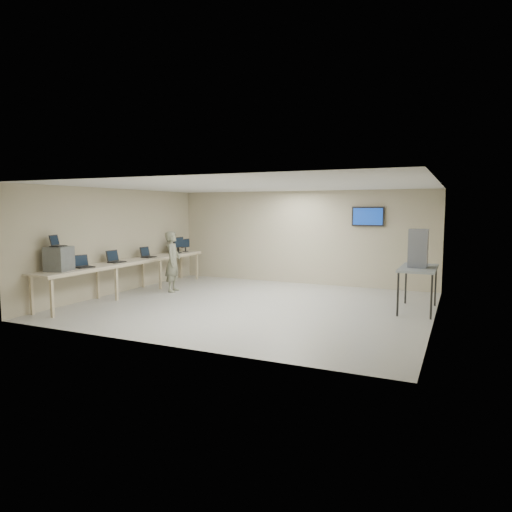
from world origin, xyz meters
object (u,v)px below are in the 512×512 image
at_px(equipment_box, 59,259).
at_px(soldier, 173,262).
at_px(workbench, 131,263).
at_px(side_table, 418,270).

relative_size(equipment_box, soldier, 0.33).
bearing_deg(workbench, soldier, 40.09).
bearing_deg(side_table, workbench, -172.21).
relative_size(workbench, side_table, 3.66).
distance_m(equipment_box, side_table, 7.97).
height_order(equipment_box, side_table, equipment_box).
bearing_deg(side_table, soldier, -177.60).
distance_m(equipment_box, soldier, 3.18).
xyz_separation_m(workbench, soldier, (0.85, 0.72, 0.00)).
bearing_deg(soldier, side_table, -104.16).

